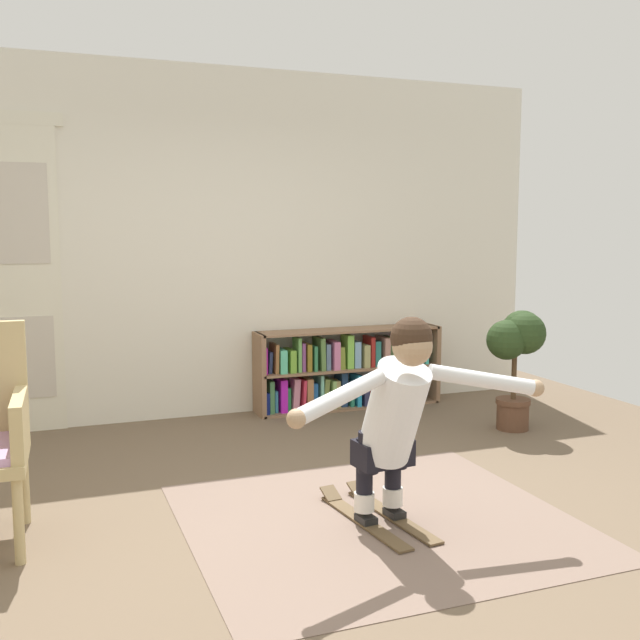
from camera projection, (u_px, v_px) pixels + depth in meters
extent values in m
plane|color=brown|center=(323.00, 525.00, 3.96)|extent=(7.20, 7.20, 0.00)
cube|color=silver|center=(212.00, 244.00, 6.19)|extent=(6.00, 0.10, 2.90)
cube|color=silver|center=(23.00, 282.00, 5.65)|extent=(0.55, 0.04, 2.35)
cube|color=beige|center=(20.00, 213.00, 5.57)|extent=(0.41, 0.01, 0.76)
cube|color=beige|center=(27.00, 358.00, 5.70)|extent=(0.41, 0.01, 0.64)
cube|color=#7B6558|center=(378.00, 520.00, 4.01)|extent=(2.05, 1.90, 0.01)
cube|color=#89664B|center=(259.00, 375.00, 6.25)|extent=(0.04, 0.30, 0.70)
cube|color=#89664B|center=(431.00, 362.00, 6.83)|extent=(0.04, 0.30, 0.70)
cube|color=#89664B|center=(349.00, 406.00, 6.58)|extent=(1.65, 0.30, 0.02)
cube|color=#89664B|center=(349.00, 368.00, 6.54)|extent=(1.65, 0.30, 0.02)
cube|color=#89664B|center=(349.00, 330.00, 6.50)|extent=(1.65, 0.30, 0.02)
cube|color=navy|center=(264.00, 402.00, 6.30)|extent=(0.04, 0.22, 0.18)
cube|color=#427A4A|center=(269.00, 396.00, 6.32)|extent=(0.04, 0.23, 0.28)
cube|color=teal|center=(274.00, 400.00, 6.34)|extent=(0.03, 0.17, 0.19)
cube|color=#B61BB9|center=(281.00, 395.00, 6.35)|extent=(0.06, 0.21, 0.28)
cube|color=#299249|center=(286.00, 398.00, 6.38)|extent=(0.04, 0.16, 0.20)
cube|color=#C77C95|center=(294.00, 394.00, 6.37)|extent=(0.07, 0.16, 0.28)
cube|color=#CA2F48|center=(301.00, 394.00, 6.40)|extent=(0.04, 0.22, 0.27)
cube|color=#A56E45|center=(306.00, 393.00, 6.42)|extent=(0.06, 0.22, 0.28)
cube|color=#2159A3|center=(313.00, 395.00, 6.44)|extent=(0.05, 0.16, 0.23)
cube|color=#73C2A8|center=(319.00, 391.00, 6.47)|extent=(0.03, 0.21, 0.30)
cube|color=olive|center=(324.00, 392.00, 6.48)|extent=(0.06, 0.16, 0.26)
cube|color=#88BA67|center=(330.00, 393.00, 6.51)|extent=(0.03, 0.24, 0.24)
cube|color=tan|center=(335.00, 393.00, 6.52)|extent=(0.05, 0.17, 0.24)
cube|color=navy|center=(341.00, 388.00, 6.55)|extent=(0.06, 0.18, 0.30)
cube|color=#25775E|center=(348.00, 394.00, 6.58)|extent=(0.03, 0.22, 0.19)
cube|color=#2492C5|center=(355.00, 389.00, 6.57)|extent=(0.04, 0.20, 0.28)
cube|color=#2D3052|center=(362.00, 390.00, 6.60)|extent=(0.05, 0.22, 0.25)
cube|color=red|center=(370.00, 390.00, 6.62)|extent=(0.06, 0.22, 0.24)
cube|color=brown|center=(374.00, 391.00, 6.67)|extent=(0.06, 0.23, 0.21)
cube|color=brown|center=(383.00, 389.00, 6.67)|extent=(0.06, 0.16, 0.24)
cube|color=#186336|center=(390.00, 386.00, 6.70)|extent=(0.05, 0.20, 0.28)
cube|color=olive|center=(397.00, 387.00, 6.73)|extent=(0.06, 0.22, 0.26)
cube|color=purple|center=(403.00, 389.00, 6.74)|extent=(0.04, 0.20, 0.22)
cube|color=#307B2F|center=(407.00, 388.00, 6.77)|extent=(0.06, 0.24, 0.22)
cube|color=#25339D|center=(415.00, 389.00, 6.80)|extent=(0.07, 0.21, 0.19)
cube|color=#285B2C|center=(419.00, 384.00, 6.83)|extent=(0.04, 0.16, 0.26)
cube|color=#AC1C97|center=(264.00, 360.00, 6.23)|extent=(0.03, 0.15, 0.22)
cube|color=navy|center=(268.00, 362.00, 6.28)|extent=(0.04, 0.16, 0.18)
cube|color=#8D5E34|center=(274.00, 358.00, 6.28)|extent=(0.04, 0.20, 0.25)
cube|color=#55C699|center=(280.00, 360.00, 6.30)|extent=(0.06, 0.24, 0.20)
cube|color=#6FAB36|center=(290.00, 360.00, 6.33)|extent=(0.05, 0.22, 0.19)
cube|color=#69AF57|center=(297.00, 354.00, 6.34)|extent=(0.03, 0.17, 0.29)
cube|color=#824683|center=(302.00, 357.00, 6.35)|extent=(0.03, 0.14, 0.25)
cube|color=olive|center=(306.00, 356.00, 6.39)|extent=(0.04, 0.23, 0.24)
cube|color=#2E784A|center=(312.00, 357.00, 6.40)|extent=(0.03, 0.21, 0.22)
cube|color=#547A3E|center=(319.00, 353.00, 6.42)|extent=(0.05, 0.22, 0.28)
cube|color=slate|center=(326.00, 356.00, 6.43)|extent=(0.04, 0.16, 0.23)
cube|color=#C76E9C|center=(333.00, 355.00, 6.46)|extent=(0.06, 0.22, 0.25)
cube|color=olive|center=(339.00, 357.00, 6.49)|extent=(0.05, 0.20, 0.20)
cube|color=#7BC447|center=(347.00, 351.00, 6.50)|extent=(0.06, 0.17, 0.30)
cube|color=#7CABD0|center=(355.00, 354.00, 6.53)|extent=(0.06, 0.16, 0.23)
cube|color=tan|center=(362.00, 355.00, 6.58)|extent=(0.06, 0.23, 0.20)
cube|color=maroon|center=(369.00, 351.00, 6.59)|extent=(0.04, 0.20, 0.27)
cube|color=#29766F|center=(374.00, 353.00, 6.63)|extent=(0.05, 0.20, 0.22)
cube|color=tan|center=(383.00, 351.00, 6.64)|extent=(0.05, 0.23, 0.25)
cube|color=#405831|center=(389.00, 351.00, 6.64)|extent=(0.05, 0.18, 0.25)
cube|color=#9B3768|center=(394.00, 352.00, 6.69)|extent=(0.03, 0.24, 0.21)
cube|color=#C241CB|center=(401.00, 349.00, 6.68)|extent=(0.05, 0.20, 0.26)
cube|color=#4D114C|center=(407.00, 347.00, 6.71)|extent=(0.03, 0.22, 0.30)
cube|color=navy|center=(412.00, 353.00, 6.73)|extent=(0.05, 0.18, 0.19)
cube|color=#184D34|center=(417.00, 348.00, 6.74)|extent=(0.04, 0.20, 0.26)
cube|color=#3EC1B3|center=(422.00, 351.00, 6.76)|extent=(0.03, 0.22, 0.21)
cylinder|color=tan|center=(19.00, 521.00, 3.48)|extent=(0.05, 0.05, 0.42)
cylinder|color=tan|center=(24.00, 485.00, 3.96)|extent=(0.05, 0.05, 0.42)
cube|color=tan|center=(20.00, 423.00, 3.67)|extent=(0.08, 0.56, 0.28)
cylinder|color=brown|center=(513.00, 414.00, 5.84)|extent=(0.25, 0.25, 0.24)
cylinder|color=brown|center=(513.00, 401.00, 5.83)|extent=(0.27, 0.27, 0.04)
cylinder|color=#4C3823|center=(514.00, 376.00, 5.80)|extent=(0.04, 0.04, 0.36)
sphere|color=#243919|center=(522.00, 331.00, 5.76)|extent=(0.32, 0.32, 0.32)
sphere|color=#243919|center=(507.00, 340.00, 5.69)|extent=(0.31, 0.31, 0.31)
sphere|color=#243919|center=(525.00, 333.00, 5.71)|extent=(0.33, 0.33, 0.33)
cube|color=brown|center=(364.00, 522.00, 3.97)|extent=(0.18, 0.83, 0.01)
cube|color=brown|center=(331.00, 493.00, 4.31)|extent=(0.10, 0.12, 0.06)
cube|color=black|center=(366.00, 519.00, 3.95)|extent=(0.09, 0.13, 0.04)
cube|color=brown|center=(392.00, 516.00, 4.05)|extent=(0.18, 0.83, 0.01)
cube|color=brown|center=(357.00, 488.00, 4.39)|extent=(0.10, 0.12, 0.06)
cube|color=black|center=(394.00, 513.00, 4.03)|extent=(0.09, 0.13, 0.04)
cylinder|color=white|center=(364.00, 502.00, 3.96)|extent=(0.12, 0.12, 0.10)
cylinder|color=black|center=(364.00, 465.00, 3.93)|extent=(0.10, 0.10, 0.30)
cylinder|color=black|center=(368.00, 452.00, 3.89)|extent=(0.12, 0.12, 0.22)
cylinder|color=white|center=(393.00, 496.00, 4.04)|extent=(0.12, 0.12, 0.10)
cylinder|color=black|center=(393.00, 461.00, 4.01)|extent=(0.10, 0.10, 0.30)
cylinder|color=black|center=(397.00, 447.00, 3.97)|extent=(0.12, 0.12, 0.22)
cube|color=black|center=(383.00, 452.00, 3.93)|extent=(0.32, 0.21, 0.14)
cylinder|color=silver|center=(394.00, 413.00, 3.81)|extent=(0.33, 0.49, 0.59)
sphere|color=tan|center=(412.00, 346.00, 3.62)|extent=(0.22, 0.22, 0.20)
sphere|color=#382619|center=(411.00, 338.00, 3.63)|extent=(0.23, 0.23, 0.21)
cylinder|color=silver|center=(340.00, 397.00, 3.43)|extent=(0.56, 0.32, 0.18)
sphere|color=tan|center=(296.00, 419.00, 3.23)|extent=(0.10, 0.10, 0.09)
cylinder|color=silver|center=(483.00, 380.00, 3.81)|extent=(0.59, 0.21, 0.18)
sphere|color=tan|center=(536.00, 388.00, 3.85)|extent=(0.10, 0.10, 0.09)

